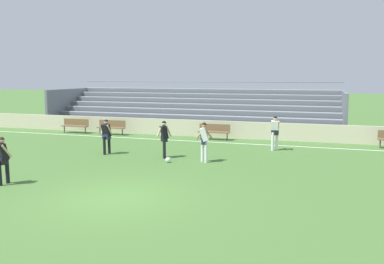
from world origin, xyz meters
name	(u,v)px	position (x,y,z in m)	size (l,w,h in m)	color
ground_plane	(116,198)	(0.00, 0.00, 0.00)	(160.00, 160.00, 0.00)	#477033
field_line_sideline	(211,142)	(0.00, 10.95, 0.00)	(44.00, 0.12, 0.01)	white
sideline_wall	(219,129)	(0.00, 12.74, 0.50)	(48.00, 0.16, 1.00)	beige
bleacher_stand	(192,108)	(-2.89, 16.52, 1.39)	(20.19, 5.73, 3.22)	#9EA3AD
bench_near_bin	(75,124)	(-9.26, 11.82, 0.55)	(1.80, 0.40, 0.90)	brown
bench_centre_sideline	(214,130)	(-0.05, 11.82, 0.55)	(1.80, 0.40, 0.90)	brown
bench_far_right	(112,126)	(-6.65, 11.82, 0.55)	(1.80, 0.40, 0.90)	brown
player_white_overlapping	(204,138)	(1.09, 5.79, 1.02)	(0.63, 0.47, 1.70)	white
player_dark_pressing_high	(164,136)	(-0.86, 6.12, 0.99)	(0.64, 0.50, 1.67)	black
player_white_dropping_back	(275,130)	(3.64, 9.48, 1.01)	(0.45, 0.50, 1.69)	white
player_dark_wide_right	(106,134)	(-3.75, 6.10, 0.97)	(0.56, 0.45, 1.63)	black
player_dark_trailing_run	(3,156)	(-4.36, 0.25, 0.96)	(0.63, 0.46, 1.63)	black
soccer_ball	(168,160)	(-0.34, 5.22, 0.11)	(0.22, 0.22, 0.22)	white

